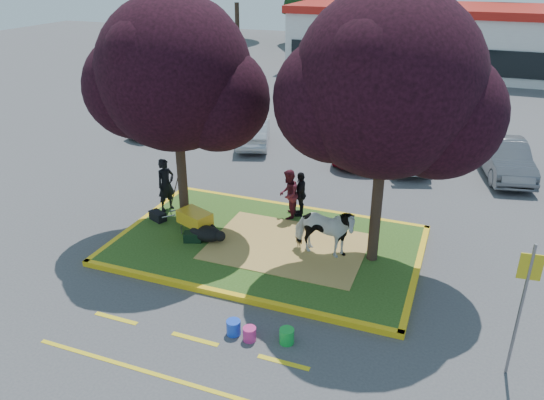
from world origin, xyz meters
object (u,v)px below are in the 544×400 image
(calf, at_px, (206,233))
(cow, at_px, (324,231))
(wheelbarrow, at_px, (195,218))
(car_black, at_px, (162,120))
(handler, at_px, (166,185))
(bucket_blue, at_px, (234,327))
(bucket_pink, at_px, (250,334))
(bucket_green, at_px, (287,336))
(sign_post, at_px, (524,296))
(car_silver, at_px, (254,131))

(calf, bearing_deg, cow, -16.65)
(wheelbarrow, height_order, car_black, car_black)
(handler, relative_size, car_black, 0.47)
(calf, relative_size, bucket_blue, 2.97)
(cow, relative_size, handler, 1.03)
(bucket_pink, distance_m, car_black, 15.20)
(calf, xyz_separation_m, bucket_green, (3.51, -3.12, -0.20))
(bucket_pink, height_order, car_black, car_black)
(handler, relative_size, sign_post, 0.58)
(calf, height_order, bucket_green, calf)
(bucket_pink, xyz_separation_m, bucket_blue, (-0.40, 0.06, 0.01))
(cow, height_order, handler, handler)
(calf, distance_m, bucket_pink, 4.31)
(handler, bearing_deg, bucket_blue, -114.76)
(handler, xyz_separation_m, wheelbarrow, (1.57, -1.06, -0.38))
(cow, bearing_deg, bucket_blue, 166.75)
(handler, xyz_separation_m, sign_post, (9.85, -3.81, 0.82))
(calf, bearing_deg, bucket_blue, -77.21)
(cow, height_order, wheelbarrow, cow)
(cow, distance_m, car_silver, 9.90)
(wheelbarrow, distance_m, sign_post, 8.81)
(calf, xyz_separation_m, sign_post, (7.80, -2.43, 1.44))
(calf, relative_size, bucket_pink, 3.22)
(calf, relative_size, car_black, 0.27)
(cow, distance_m, bucket_blue, 3.81)
(handler, height_order, wheelbarrow, handler)
(bucket_pink, bearing_deg, sign_post, 9.96)
(calf, distance_m, car_black, 10.89)
(cow, height_order, calf, cow)
(calf, bearing_deg, wheelbarrow, 124.28)
(bucket_green, xyz_separation_m, bucket_pink, (-0.76, -0.20, -0.02))
(handler, relative_size, bucket_pink, 5.46)
(sign_post, bearing_deg, wheelbarrow, 155.76)
(bucket_green, bearing_deg, handler, 141.01)
(wheelbarrow, height_order, bucket_pink, wheelbarrow)
(cow, distance_m, calf, 3.36)
(handler, bearing_deg, car_black, 54.19)
(calf, bearing_deg, handler, 123.23)
(sign_post, distance_m, car_silver, 14.93)
(car_silver, bearing_deg, bucket_blue, 91.56)
(bucket_pink, height_order, bucket_blue, bucket_blue)
(wheelbarrow, bearing_deg, cow, 22.92)
(bucket_blue, bearing_deg, car_silver, 110.65)
(car_silver, bearing_deg, car_black, -18.91)
(car_black, bearing_deg, cow, -23.37)
(calf, relative_size, handler, 0.59)
(wheelbarrow, bearing_deg, bucket_pink, -26.26)
(car_black, xyz_separation_m, car_silver, (4.51, 0.01, -0.02))
(bucket_green, bearing_deg, sign_post, 9.15)
(sign_post, height_order, bucket_pink, sign_post)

